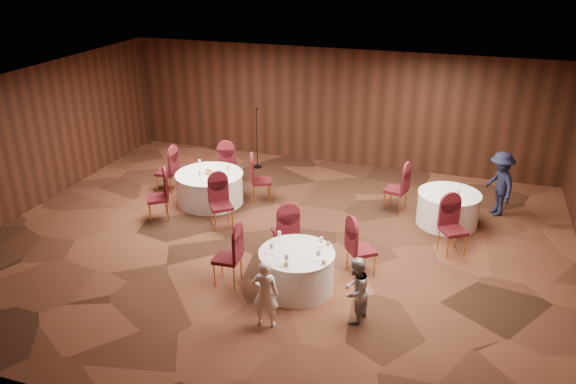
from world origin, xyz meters
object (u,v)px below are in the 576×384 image
(table_right, at_px, (448,208))
(woman_a, at_px, (265,294))
(table_main, at_px, (297,270))
(woman_b, at_px, (355,290))
(man_c, at_px, (500,184))
(mic_stand, at_px, (257,150))
(table_left, at_px, (210,188))

(table_right, distance_m, woman_a, 5.34)
(table_main, bearing_deg, table_right, 55.42)
(table_right, distance_m, woman_b, 4.28)
(man_c, bearing_deg, woman_b, -51.02)
(table_main, xyz_separation_m, mic_stand, (-2.84, 5.39, 0.12))
(table_left, bearing_deg, mic_stand, 84.55)
(mic_stand, bearing_deg, table_right, -19.90)
(mic_stand, xyz_separation_m, man_c, (6.29, -1.05, 0.26))
(woman_b, bearing_deg, mic_stand, -133.25)
(table_left, bearing_deg, table_main, -42.98)
(mic_stand, height_order, woman_a, mic_stand)
(table_main, bearing_deg, woman_b, -27.17)
(woman_b, bearing_deg, table_left, -116.34)
(woman_a, bearing_deg, mic_stand, -74.92)
(woman_a, bearing_deg, woman_b, -163.80)
(table_main, relative_size, table_left, 0.85)
(table_right, relative_size, mic_stand, 0.81)
(mic_stand, xyz_separation_m, woman_a, (2.69, -6.58, 0.10))
(table_right, xyz_separation_m, man_c, (1.04, 0.86, 0.38))
(mic_stand, relative_size, woman_a, 1.40)
(woman_a, xyz_separation_m, woman_b, (1.34, 0.58, -0.02))
(woman_a, xyz_separation_m, man_c, (3.59, 5.53, 0.15))
(table_right, relative_size, woman_a, 1.13)
(table_left, bearing_deg, table_right, 6.40)
(table_right, bearing_deg, man_c, 39.56)
(table_left, xyz_separation_m, woman_a, (2.93, -4.06, 0.23))
(table_left, height_order, woman_a, woman_a)
(table_main, distance_m, mic_stand, 6.10)
(table_right, bearing_deg, woman_a, -118.66)
(woman_a, bearing_deg, table_right, -125.83)
(table_main, bearing_deg, mic_stand, 117.82)
(table_left, xyz_separation_m, woman_b, (4.27, -3.48, 0.21))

